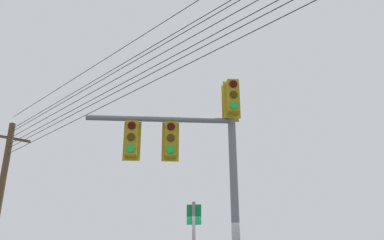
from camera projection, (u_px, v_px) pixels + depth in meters
name	position (u px, v px, depth m)	size (l,w,h in m)	color
signal_mast_assembly	(202.00, 146.00, 9.84)	(3.87, 1.73, 6.17)	slate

